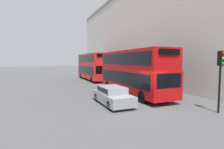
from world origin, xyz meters
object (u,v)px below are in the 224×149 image
bus_leading (133,70)px  bus_second_in_queue (92,66)px  traffic_light (221,69)px  car_dark_sedan (112,95)px

bus_leading → bus_second_in_queue: bus_second_in_queue is taller
bus_second_in_queue → traffic_light: size_ratio=2.76×
bus_leading → traffic_light: bearing=-76.5°
car_dark_sedan → bus_second_in_queue: bearing=78.5°
bus_second_in_queue → bus_leading: bearing=-90.0°
car_dark_sedan → bus_leading: bearing=41.2°
car_dark_sedan → traffic_light: traffic_light is taller
traffic_light → bus_second_in_queue: bearing=94.9°
bus_leading → bus_second_in_queue: bearing=90.0°
traffic_light → bus_leading: bearing=103.5°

